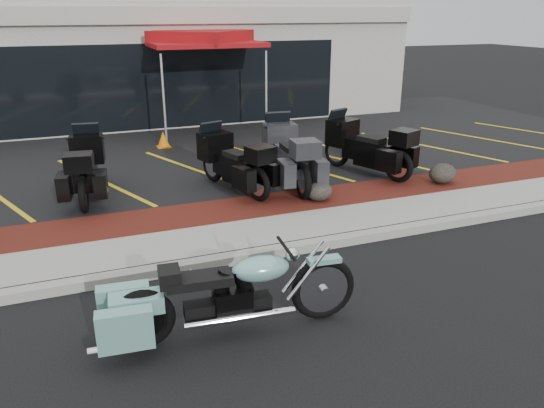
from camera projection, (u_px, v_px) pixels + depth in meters
name	position (u px, v px, depth m)	size (l,w,h in m)	color
ground	(289.00, 282.00, 7.77)	(90.00, 90.00, 0.00)	black
curb	(267.00, 252.00, 8.54)	(24.00, 0.25, 0.15)	gray
sidewalk	(253.00, 236.00, 9.15)	(24.00, 1.20, 0.15)	gray
mulch_bed	(232.00, 213.00, 10.20)	(24.00, 1.20, 0.16)	#3D140E
upper_lot	(175.00, 149.00, 14.92)	(26.00, 9.60, 0.15)	black
dealership_building	(138.00, 60.00, 19.74)	(18.00, 8.16, 4.00)	#9C958D
boulder_mid	(319.00, 191.00, 10.55)	(0.54, 0.45, 0.38)	black
boulder_right	(442.00, 173.00, 11.61)	(0.62, 0.52, 0.44)	black
hero_cruiser	(323.00, 280.00, 6.66)	(3.16, 0.80, 1.11)	#6FADA4
touring_black_front	(89.00, 154.00, 11.35)	(2.36, 0.90, 1.37)	black
touring_black_mid	(212.00, 152.00, 11.62)	(2.31, 0.88, 1.35)	black
touring_grey	(278.00, 143.00, 12.13)	(2.51, 0.96, 1.46)	#2D2E32
touring_black_rear	(337.00, 138.00, 12.73)	(2.42, 0.93, 1.41)	black
traffic_cone	(163.00, 139.00, 14.71)	(0.36, 0.36, 0.43)	orange
popup_canopy	(201.00, 40.00, 15.99)	(3.68, 3.68, 3.03)	silver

